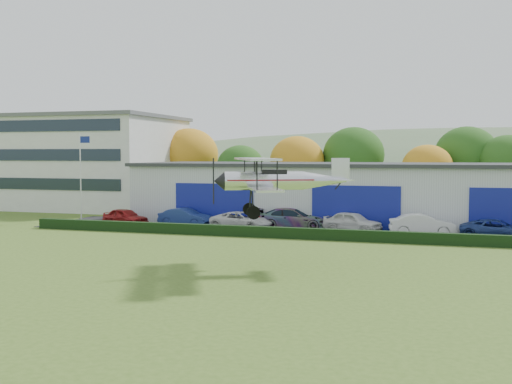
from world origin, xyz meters
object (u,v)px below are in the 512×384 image
(car_1, at_px, (185,217))
(car_5, at_px, (423,225))
(car_2, at_px, (241,221))
(car_4, at_px, (353,222))
(car_3, at_px, (292,218))
(car_6, at_px, (497,229))
(office_block, at_px, (84,162))
(car_0, at_px, (125,217))
(flagpole, at_px, (82,168))
(biplane, at_px, (276,179))
(hangar, at_px, (365,193))

(car_1, xyz_separation_m, car_5, (19.28, -0.24, 0.05))
(car_2, bearing_deg, car_4, -75.20)
(car_3, distance_m, car_6, 15.52)
(office_block, height_order, car_6, office_block)
(car_3, bearing_deg, car_2, 108.07)
(car_2, relative_size, car_4, 1.09)
(office_block, relative_size, car_1, 4.54)
(car_1, bearing_deg, car_0, 110.99)
(flagpole, xyz_separation_m, car_0, (5.88, -2.63, -4.00))
(flagpole, bearing_deg, car_2, -7.41)
(car_2, bearing_deg, biplane, -146.71)
(car_4, relative_size, car_6, 0.91)
(car_0, relative_size, biplane, 0.53)
(car_1, relative_size, biplane, 0.55)
(car_3, xyz_separation_m, car_4, (4.98, -0.78, -0.03))
(office_block, xyz_separation_m, biplane, (31.13, -30.32, -0.41))
(office_block, bearing_deg, car_2, -31.99)
(office_block, height_order, biplane, office_block)
(car_6, bearing_deg, hangar, 58.92)
(flagpole, distance_m, car_4, 25.15)
(car_4, distance_m, biplane, 16.75)
(car_4, relative_size, car_5, 0.96)
(office_block, bearing_deg, car_3, -25.56)
(hangar, bearing_deg, car_5, -55.63)
(car_5, bearing_deg, car_3, 74.08)
(car_3, height_order, biplane, biplane)
(flagpole, height_order, car_0, flagpole)
(car_3, bearing_deg, hangar, -44.89)
(car_2, distance_m, car_6, 19.20)
(hangar, distance_m, car_4, 7.35)
(hangar, distance_m, car_1, 15.99)
(flagpole, distance_m, car_1, 11.61)
(hangar, bearing_deg, car_0, -155.62)
(office_block, xyz_separation_m, flagpole, (8.12, -13.00, -0.43))
(car_0, xyz_separation_m, car_1, (4.94, 1.24, 0.01))
(car_0, height_order, car_3, car_3)
(office_block, height_order, car_3, office_block)
(car_5, bearing_deg, car_6, -105.73)
(car_2, xyz_separation_m, car_5, (14.06, 0.45, 0.10))
(hangar, height_order, car_0, hangar)
(car_0, bearing_deg, office_block, 60.34)
(flagpole, xyz_separation_m, car_2, (16.03, -2.08, -4.03))
(car_0, height_order, car_5, car_5)
(car_2, xyz_separation_m, car_3, (3.80, 1.72, 0.12))
(flagpole, bearing_deg, car_0, -24.14)
(biplane, bearing_deg, car_5, 41.54)
(car_5, distance_m, car_6, 5.17)
(car_0, bearing_deg, car_2, -68.39)
(office_block, xyz_separation_m, car_5, (38.21, -14.64, -4.36))
(flagpole, height_order, car_6, flagpole)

